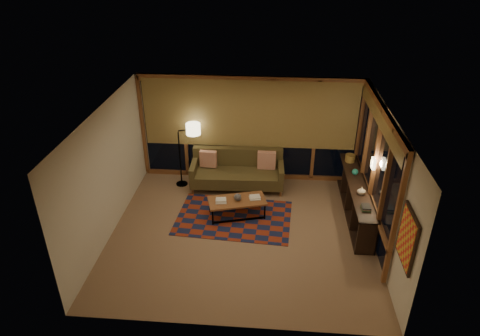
# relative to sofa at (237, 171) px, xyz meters

# --- Properties ---
(floor) EXTENTS (5.50, 5.00, 0.01)m
(floor) POSITION_rel_sofa_xyz_m (0.26, -1.87, -0.46)
(floor) COLOR #8F6F51
(floor) RESTS_ON ground
(ceiling) EXTENTS (5.50, 5.00, 0.01)m
(ceiling) POSITION_rel_sofa_xyz_m (0.26, -1.87, 2.24)
(ceiling) COLOR beige
(ceiling) RESTS_ON walls
(walls) EXTENTS (5.51, 5.01, 2.70)m
(walls) POSITION_rel_sofa_xyz_m (0.26, -1.87, 0.89)
(walls) COLOR silver
(walls) RESTS_ON floor
(window_wall_back) EXTENTS (5.30, 0.16, 2.60)m
(window_wall_back) POSITION_rel_sofa_xyz_m (0.26, 0.56, 0.89)
(window_wall_back) COLOR brown
(window_wall_back) RESTS_ON walls
(window_wall_right) EXTENTS (0.16, 3.70, 2.60)m
(window_wall_right) POSITION_rel_sofa_xyz_m (2.94, -1.27, 0.89)
(window_wall_right) COLOR brown
(window_wall_right) RESTS_ON walls
(wall_art) EXTENTS (0.06, 0.74, 0.94)m
(wall_art) POSITION_rel_sofa_xyz_m (2.97, -3.72, 0.99)
(wall_art) COLOR red
(wall_art) RESTS_ON walls
(wall_sconce) EXTENTS (0.12, 0.18, 0.22)m
(wall_sconce) POSITION_rel_sofa_xyz_m (2.88, -1.42, 1.09)
(wall_sconce) COLOR #FFECB5
(wall_sconce) RESTS_ON walls
(sofa) EXTENTS (2.28, 0.98, 0.92)m
(sofa) POSITION_rel_sofa_xyz_m (0.00, 0.00, 0.00)
(sofa) COLOR brown
(sofa) RESTS_ON floor
(pillow_left) EXTENTS (0.43, 0.17, 0.42)m
(pillow_left) POSITION_rel_sofa_xyz_m (-0.74, 0.15, 0.21)
(pillow_left) COLOR #CE4A26
(pillow_left) RESTS_ON sofa
(pillow_right) EXTENTS (0.45, 0.15, 0.45)m
(pillow_right) POSITION_rel_sofa_xyz_m (0.71, 0.19, 0.23)
(pillow_right) COLOR #CE4A26
(pillow_right) RESTS_ON sofa
(area_rug) EXTENTS (2.63, 1.85, 0.01)m
(area_rug) POSITION_rel_sofa_xyz_m (0.04, -1.34, -0.45)
(area_rug) COLOR maroon
(area_rug) RESTS_ON floor
(coffee_table) EXTENTS (1.37, 0.89, 0.42)m
(coffee_table) POSITION_rel_sofa_xyz_m (0.10, -1.25, -0.25)
(coffee_table) COLOR brown
(coffee_table) RESTS_ON floor
(book_stack_a) EXTENTS (0.26, 0.22, 0.07)m
(book_stack_a) POSITION_rel_sofa_xyz_m (-0.24, -1.36, -0.00)
(book_stack_a) COLOR silver
(book_stack_a) RESTS_ON coffee_table
(book_stack_b) EXTENTS (0.25, 0.22, 0.04)m
(book_stack_b) POSITION_rel_sofa_xyz_m (0.49, -1.15, -0.02)
(book_stack_b) COLOR silver
(book_stack_b) RESTS_ON coffee_table
(ceramic_pot) EXTENTS (0.18, 0.18, 0.17)m
(ceramic_pot) POSITION_rel_sofa_xyz_m (0.12, -1.26, 0.05)
(ceramic_pot) COLOR black
(ceramic_pot) RESTS_ON coffee_table
(floor_lamp) EXTENTS (0.64, 0.54, 1.62)m
(floor_lamp) POSITION_rel_sofa_xyz_m (-1.42, 0.04, 0.35)
(floor_lamp) COLOR black
(floor_lamp) RESTS_ON floor
(bookshelf) EXTENTS (0.40, 3.06, 0.77)m
(bookshelf) POSITION_rel_sofa_xyz_m (2.75, -0.87, -0.08)
(bookshelf) COLOR black
(bookshelf) RESTS_ON floor
(basket) EXTENTS (0.26, 0.26, 0.17)m
(basket) POSITION_rel_sofa_xyz_m (2.73, 0.17, 0.39)
(basket) COLOR #AD8A40
(basket) RESTS_ON bookshelf
(teal_bowl) EXTENTS (0.18, 0.18, 0.15)m
(teal_bowl) POSITION_rel_sofa_xyz_m (2.75, -0.50, 0.38)
(teal_bowl) COLOR #208072
(teal_bowl) RESTS_ON bookshelf
(vase) EXTENTS (0.22, 0.22, 0.18)m
(vase) POSITION_rel_sofa_xyz_m (2.75, -1.35, 0.40)
(vase) COLOR #C5B49C
(vase) RESTS_ON bookshelf
(shelf_book_stack) EXTENTS (0.22, 0.26, 0.06)m
(shelf_book_stack) POSITION_rel_sofa_xyz_m (2.75, -1.90, 0.34)
(shelf_book_stack) COLOR silver
(shelf_book_stack) RESTS_ON bookshelf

